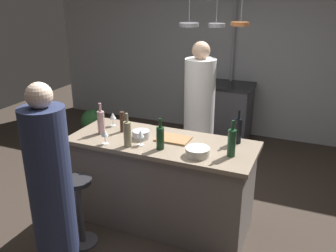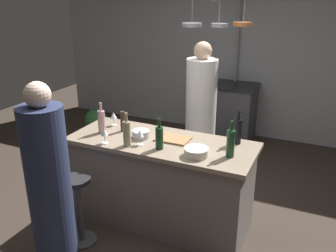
# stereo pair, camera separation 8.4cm
# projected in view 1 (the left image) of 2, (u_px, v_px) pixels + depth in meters

# --- Properties ---
(ground_plane) EXTENTS (9.00, 9.00, 0.00)m
(ground_plane) POSITION_uv_depth(u_px,v_px,m) (162.00, 220.00, 3.81)
(ground_plane) COLOR #382D26
(back_wall) EXTENTS (6.40, 0.16, 2.60)m
(back_wall) POSITION_uv_depth(u_px,v_px,m) (235.00, 53.00, 5.80)
(back_wall) COLOR #9EA3A8
(back_wall) RESTS_ON ground_plane
(kitchen_island) EXTENTS (1.80, 0.72, 0.90)m
(kitchen_island) POSITION_uv_depth(u_px,v_px,m) (162.00, 182.00, 3.65)
(kitchen_island) COLOR slate
(kitchen_island) RESTS_ON ground_plane
(stove_range) EXTENTS (0.80, 0.64, 0.89)m
(stove_range) POSITION_uv_depth(u_px,v_px,m) (225.00, 112.00, 5.76)
(stove_range) COLOR #47474C
(stove_range) RESTS_ON ground_plane
(chef) EXTENTS (0.36, 0.36, 1.71)m
(chef) POSITION_uv_depth(u_px,v_px,m) (199.00, 119.00, 4.39)
(chef) COLOR white
(chef) RESTS_ON ground_plane
(bar_stool_left) EXTENTS (0.28, 0.28, 0.68)m
(bar_stool_left) POSITION_uv_depth(u_px,v_px,m) (80.00, 209.00, 3.34)
(bar_stool_left) COLOR #4C4C51
(bar_stool_left) RESTS_ON ground_plane
(guest_left) EXTENTS (0.35, 0.35, 1.64)m
(guest_left) POSITION_uv_depth(u_px,v_px,m) (51.00, 191.00, 2.90)
(guest_left) COLOR #262D4C
(guest_left) RESTS_ON ground_plane
(overhead_pot_rack) EXTENTS (0.88, 1.35, 2.17)m
(overhead_pot_rack) POSITION_uv_depth(u_px,v_px,m) (221.00, 38.00, 4.93)
(overhead_pot_rack) COLOR gray
(overhead_pot_rack) RESTS_ON ground_plane
(potted_plant) EXTENTS (0.36, 0.36, 0.52)m
(potted_plant) POSITION_uv_depth(u_px,v_px,m) (93.00, 123.00, 5.69)
(potted_plant) COLOR brown
(potted_plant) RESTS_ON ground_plane
(cutting_board) EXTENTS (0.32, 0.22, 0.02)m
(cutting_board) POSITION_uv_depth(u_px,v_px,m) (173.00, 139.00, 3.51)
(cutting_board) COLOR #997047
(cutting_board) RESTS_ON kitchen_island
(pepper_mill) EXTENTS (0.05, 0.05, 0.21)m
(pepper_mill) POSITION_uv_depth(u_px,v_px,m) (122.00, 122.00, 3.68)
(pepper_mill) COLOR #382319
(pepper_mill) RESTS_ON kitchen_island
(wine_bottle_white) EXTENTS (0.07, 0.07, 0.32)m
(wine_bottle_white) POSITION_uv_depth(u_px,v_px,m) (127.00, 134.00, 3.33)
(wine_bottle_white) COLOR gray
(wine_bottle_white) RESTS_ON kitchen_island
(wine_bottle_red) EXTENTS (0.07, 0.07, 0.29)m
(wine_bottle_red) POSITION_uv_depth(u_px,v_px,m) (160.00, 138.00, 3.28)
(wine_bottle_red) COLOR #143319
(wine_bottle_red) RESTS_ON kitchen_island
(wine_bottle_green) EXTENTS (0.07, 0.07, 0.33)m
(wine_bottle_green) POSITION_uv_depth(u_px,v_px,m) (232.00, 142.00, 3.13)
(wine_bottle_green) COLOR #193D23
(wine_bottle_green) RESTS_ON kitchen_island
(wine_bottle_rose) EXTENTS (0.07, 0.07, 0.31)m
(wine_bottle_rose) POSITION_uv_depth(u_px,v_px,m) (101.00, 122.00, 3.63)
(wine_bottle_rose) COLOR #B78C8E
(wine_bottle_rose) RESTS_ON kitchen_island
(wine_bottle_dark) EXTENTS (0.07, 0.07, 0.32)m
(wine_bottle_dark) POSITION_uv_depth(u_px,v_px,m) (238.00, 130.00, 3.40)
(wine_bottle_dark) COLOR black
(wine_bottle_dark) RESTS_ON kitchen_island
(wine_glass_by_chef) EXTENTS (0.07, 0.07, 0.15)m
(wine_glass_by_chef) POSITION_uv_depth(u_px,v_px,m) (113.00, 116.00, 3.84)
(wine_glass_by_chef) COLOR silver
(wine_glass_by_chef) RESTS_ON kitchen_island
(wine_glass_near_left_guest) EXTENTS (0.07, 0.07, 0.15)m
(wine_glass_near_left_guest) POSITION_uv_depth(u_px,v_px,m) (105.00, 133.00, 3.39)
(wine_glass_near_left_guest) COLOR silver
(wine_glass_near_left_guest) RESTS_ON kitchen_island
(wine_glass_near_right_guest) EXTENTS (0.07, 0.07, 0.15)m
(wine_glass_near_right_guest) POSITION_uv_depth(u_px,v_px,m) (141.00, 135.00, 3.36)
(wine_glass_near_right_guest) COLOR silver
(wine_glass_near_right_guest) RESTS_ON kitchen_island
(mixing_bowl_steel) EXTENTS (0.17, 0.17, 0.08)m
(mixing_bowl_steel) POSITION_uv_depth(u_px,v_px,m) (141.00, 134.00, 3.54)
(mixing_bowl_steel) COLOR #B7B7BC
(mixing_bowl_steel) RESTS_ON kitchen_island
(mixing_bowl_ceramic) EXTENTS (0.21, 0.21, 0.07)m
(mixing_bowl_ceramic) POSITION_uv_depth(u_px,v_px,m) (198.00, 152.00, 3.17)
(mixing_bowl_ceramic) COLOR silver
(mixing_bowl_ceramic) RESTS_ON kitchen_island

